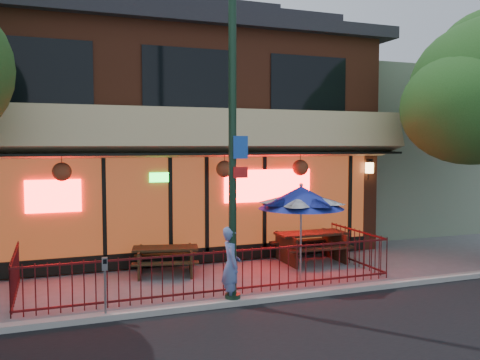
{
  "coord_description": "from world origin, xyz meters",
  "views": [
    {
      "loc": [
        -3.38,
        -10.01,
        3.25
      ],
      "look_at": [
        1.05,
        2.0,
        2.36
      ],
      "focal_mm": 38.0,
      "sensor_mm": 36.0,
      "label": 1
    }
  ],
  "objects_px": {
    "picnic_table_right": "(311,242)",
    "patio_umbrella": "(301,197)",
    "pedestrian": "(231,265)",
    "picnic_table_left": "(165,256)",
    "street_light": "(233,150)",
    "parking_meter_near": "(105,278)"
  },
  "relations": [
    {
      "from": "picnic_table_right",
      "to": "patio_umbrella",
      "type": "xyz_separation_m",
      "value": [
        -1.15,
        -1.63,
        1.46
      ]
    },
    {
      "from": "picnic_table_right",
      "to": "pedestrian",
      "type": "xyz_separation_m",
      "value": [
        -3.31,
        -2.75,
        0.25
      ]
    },
    {
      "from": "picnic_table_left",
      "to": "pedestrian",
      "type": "distance_m",
      "value": 2.88
    },
    {
      "from": "street_light",
      "to": "patio_umbrella",
      "type": "bearing_deg",
      "value": 28.69
    },
    {
      "from": "street_light",
      "to": "picnic_table_right",
      "type": "height_order",
      "value": "street_light"
    },
    {
      "from": "picnic_table_left",
      "to": "parking_meter_near",
      "type": "relative_size",
      "value": 1.57
    },
    {
      "from": "picnic_table_left",
      "to": "pedestrian",
      "type": "xyz_separation_m",
      "value": [
        0.79,
        -2.75,
        0.34
      ]
    },
    {
      "from": "picnic_table_right",
      "to": "parking_meter_near",
      "type": "distance_m",
      "value": 6.51
    },
    {
      "from": "pedestrian",
      "to": "street_light",
      "type": "bearing_deg",
      "value": -157.47
    },
    {
      "from": "picnic_table_left",
      "to": "pedestrian",
      "type": "relative_size",
      "value": 1.16
    },
    {
      "from": "picnic_table_left",
      "to": "parking_meter_near",
      "type": "bearing_deg",
      "value": -121.07
    },
    {
      "from": "picnic_table_right",
      "to": "parking_meter_near",
      "type": "height_order",
      "value": "parking_meter_near"
    },
    {
      "from": "street_light",
      "to": "picnic_table_left",
      "type": "bearing_deg",
      "value": 105.97
    },
    {
      "from": "picnic_table_right",
      "to": "patio_umbrella",
      "type": "bearing_deg",
      "value": -125.23
    },
    {
      "from": "picnic_table_left",
      "to": "pedestrian",
      "type": "height_order",
      "value": "pedestrian"
    },
    {
      "from": "patio_umbrella",
      "to": "picnic_table_right",
      "type": "bearing_deg",
      "value": 54.77
    },
    {
      "from": "street_light",
      "to": "picnic_table_left",
      "type": "height_order",
      "value": "street_light"
    },
    {
      "from": "picnic_table_left",
      "to": "parking_meter_near",
      "type": "height_order",
      "value": "parking_meter_near"
    },
    {
      "from": "pedestrian",
      "to": "parking_meter_near",
      "type": "distance_m",
      "value": 2.53
    },
    {
      "from": "patio_umbrella",
      "to": "parking_meter_near",
      "type": "height_order",
      "value": "patio_umbrella"
    },
    {
      "from": "pedestrian",
      "to": "parking_meter_near",
      "type": "xyz_separation_m",
      "value": [
        -2.52,
        -0.13,
        0.0
      ]
    },
    {
      "from": "picnic_table_left",
      "to": "picnic_table_right",
      "type": "distance_m",
      "value": 4.1
    }
  ]
}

